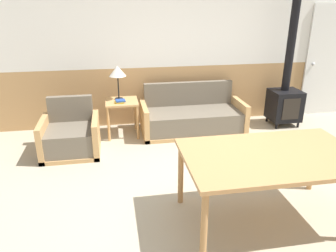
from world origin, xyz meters
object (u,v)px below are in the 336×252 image
object	(u,v)px
couch	(192,118)
side_table	(122,107)
table_lamp	(117,72)
wood_stove	(286,92)
dining_table	(272,160)
armchair	(71,137)

from	to	relation	value
couch	side_table	xyz separation A→B (m)	(-1.17, 0.06, 0.25)
table_lamp	wood_stove	size ratio (longest dim) A/B	0.23
dining_table	wood_stove	world-z (taller)	wood_stove
couch	wood_stove	bearing A→B (deg)	1.58
couch	table_lamp	world-z (taller)	table_lamp
armchair	side_table	bearing A→B (deg)	22.54
table_lamp	armchair	bearing A→B (deg)	-139.22
armchair	table_lamp	world-z (taller)	table_lamp
couch	wood_stove	xyz separation A→B (m)	(1.69, 0.05, 0.36)
dining_table	wood_stove	bearing A→B (deg)	58.79
couch	dining_table	distance (m)	2.53
couch	dining_table	world-z (taller)	couch
dining_table	table_lamp	bearing A→B (deg)	117.50
couch	side_table	world-z (taller)	couch
wood_stove	armchair	bearing A→B (deg)	-171.62
side_table	table_lamp	bearing A→B (deg)	112.83
couch	armchair	world-z (taller)	couch
dining_table	wood_stove	xyz separation A→B (m)	(1.53, 2.53, -0.09)
table_lamp	dining_table	world-z (taller)	table_lamp
couch	armchair	distance (m)	2.01
table_lamp	dining_table	bearing A→B (deg)	-62.50
table_lamp	side_table	bearing A→B (deg)	-67.17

